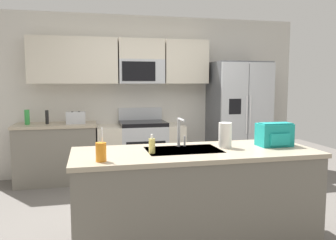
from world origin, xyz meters
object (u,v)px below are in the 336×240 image
at_px(pepper_mill, 47,117).
at_px(paper_towel_roll, 225,135).
at_px(soap_dispenser, 152,146).
at_px(bottle_green, 27,117).
at_px(refrigerator, 238,118).
at_px(toaster, 76,118).
at_px(drink_cup_orange, 101,152).
at_px(backpack, 275,134).
at_px(sink_faucet, 180,130).
at_px(range_oven, 141,150).

height_order(pepper_mill, paper_towel_roll, paper_towel_roll).
bearing_deg(soap_dispenser, bottle_green, 120.26).
distance_m(refrigerator, paper_towel_roll, 2.56).
xyz_separation_m(toaster, bottle_green, (-0.69, 0.04, 0.02)).
height_order(toaster, pepper_mill, pepper_mill).
bearing_deg(soap_dispenser, drink_cup_orange, -154.04).
bearing_deg(drink_cup_orange, pepper_mill, 104.68).
bearing_deg(drink_cup_orange, bottle_green, 110.17).
distance_m(toaster, paper_towel_roll, 2.71).
bearing_deg(toaster, backpack, -49.85).
distance_m(refrigerator, sink_faucet, 2.66).
distance_m(pepper_mill, drink_cup_orange, 2.75).
relative_size(pepper_mill, drink_cup_orange, 0.76).
xyz_separation_m(sink_faucet, soap_dispenser, (-0.32, -0.24, -0.10)).
xyz_separation_m(toaster, paper_towel_roll, (1.45, -2.29, 0.03)).
bearing_deg(paper_towel_roll, toaster, 122.34).
bearing_deg(paper_towel_roll, range_oven, 101.19).
bearing_deg(pepper_mill, soap_dispenser, -64.92).
distance_m(bottle_green, backpack, 3.55).
relative_size(bottle_green, soap_dispenser, 1.29).
height_order(refrigerator, soap_dispenser, refrigerator).
xyz_separation_m(refrigerator, pepper_mill, (-3.04, 0.07, 0.08)).
height_order(pepper_mill, drink_cup_orange, drink_cup_orange).
height_order(pepper_mill, soap_dispenser, pepper_mill).
bearing_deg(backpack, soap_dispenser, -176.58).
bearing_deg(paper_towel_roll, drink_cup_orange, -164.86).
distance_m(range_oven, drink_cup_orange, 2.81).
bearing_deg(range_oven, pepper_mill, -179.90).
relative_size(soap_dispenser, paper_towel_roll, 0.71).
bearing_deg(drink_cup_orange, paper_towel_roll, 15.14).
relative_size(bottle_green, sink_faucet, 0.78).
bearing_deg(soap_dispenser, toaster, 106.89).
height_order(soap_dispenser, backpack, backpack).
distance_m(soap_dispenser, paper_towel_roll, 0.73).
distance_m(range_oven, refrigerator, 1.71).
height_order(range_oven, drink_cup_orange, drink_cup_orange).
bearing_deg(bottle_green, backpack, -41.70).
bearing_deg(range_oven, paper_towel_roll, -78.81).
bearing_deg(sink_faucet, pepper_mill, 123.52).
bearing_deg(backpack, paper_towel_roll, 177.05).
xyz_separation_m(refrigerator, sink_faucet, (-1.58, -2.14, 0.14)).
relative_size(refrigerator, bottle_green, 8.45).
height_order(refrigerator, bottle_green, refrigerator).
bearing_deg(sink_faucet, drink_cup_orange, -149.34).
distance_m(range_oven, toaster, 1.13).
xyz_separation_m(bottle_green, paper_towel_roll, (2.15, -2.33, 0.01)).
height_order(range_oven, pepper_mill, pepper_mill).
bearing_deg(backpack, sink_faucet, 169.90).
relative_size(refrigerator, pepper_mill, 8.97).
bearing_deg(refrigerator, pepper_mill, 178.69).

